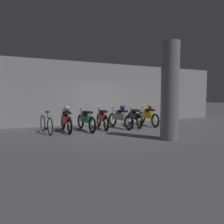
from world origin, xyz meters
name	(u,v)px	position (x,y,z in m)	size (l,w,h in m)	color
ground_plane	(116,130)	(0.00, 0.00, 0.00)	(80.00, 80.00, 0.00)	#4C4C4F
back_wall	(97,93)	(0.00, 2.41, 1.62)	(16.00, 0.30, 3.24)	#ADADB2
motorbike_slot_0	(66,119)	(-2.05, 0.46, 0.53)	(0.56, 1.95, 1.08)	black
motorbike_slot_1	(86,119)	(-1.23, 0.36, 0.49)	(0.59, 1.95, 1.15)	black
motorbike_slot_2	(102,118)	(-0.41, 0.59, 0.49)	(0.59, 1.95, 1.15)	black
motorbike_slot_3	(120,117)	(0.41, 0.40, 0.53)	(0.58, 1.94, 1.15)	black
motorbike_slot_4	(134,116)	(1.24, 0.53, 0.49)	(0.60, 1.94, 1.15)	black
motorbike_slot_5	(148,115)	(2.05, 0.58, 0.53)	(0.59, 1.95, 1.15)	black
bicycle	(46,124)	(-2.85, 0.40, 0.36)	(0.50, 1.71, 0.89)	black
support_pillar	(170,91)	(0.82, -2.50, 1.62)	(0.59, 0.59, 3.24)	gray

